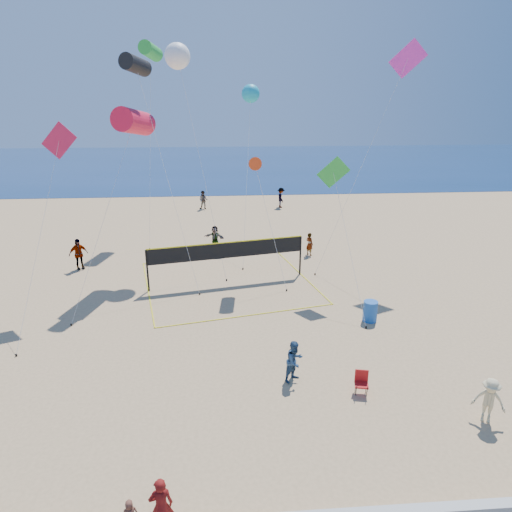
{
  "coord_description": "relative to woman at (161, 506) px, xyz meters",
  "views": [
    {
      "loc": [
        -0.13,
        -11.08,
        10.04
      ],
      "look_at": [
        0.85,
        2.0,
        5.44
      ],
      "focal_mm": 32.0,
      "sensor_mm": 36.0,
      "label": 1
    }
  ],
  "objects": [
    {
      "name": "far_person_0",
      "position": [
        -7.19,
        18.51,
        0.17
      ],
      "size": [
        1.2,
        1.01,
        1.93
      ],
      "primitive_type": "imported",
      "rotation": [
        0.0,
        0.0,
        0.57
      ],
      "color": "gray",
      "rests_on": "ground"
    },
    {
      "name": "kite_8",
      "position": [
        -3.18,
        27.39,
        12.27
      ],
      "size": [
        1.51,
        6.72,
        13.73
      ],
      "rotation": [
        0.0,
        0.0,
        -0.22
      ],
      "color": "green",
      "rests_on": "ground"
    },
    {
      "name": "far_person_4",
      "position": [
        7.2,
        33.93,
        0.14
      ],
      "size": [
        0.79,
        1.26,
        1.88
      ],
      "primitive_type": "imported",
      "rotation": [
        0.0,
        0.0,
        1.64
      ],
      "color": "gray",
      "rests_on": "ground"
    },
    {
      "name": "ocean",
      "position": [
        1.77,
        64.64,
        -0.78
      ],
      "size": [
        140.0,
        50.0,
        0.03
      ],
      "primitive_type": "cube",
      "color": "navy",
      "rests_on": "ground"
    },
    {
      "name": "camp_chair",
      "position": [
        6.41,
        5.04,
        -0.31
      ],
      "size": [
        0.55,
        0.66,
        0.97
      ],
      "rotation": [
        0.0,
        0.0,
        -0.21
      ],
      "color": "#B01414",
      "rests_on": "ground"
    },
    {
      "name": "bystander_b",
      "position": [
        10.05,
        3.26,
        -0.01
      ],
      "size": [
        1.17,
        1.02,
        1.57
      ],
      "primitive_type": "imported",
      "rotation": [
        0.0,
        0.0,
        -0.54
      ],
      "color": "beige",
      "rests_on": "ground"
    },
    {
      "name": "kite_3",
      "position": [
        -6.09,
        14.2,
        6.88
      ],
      "size": [
        1.82,
        6.23,
        8.95
      ],
      "rotation": [
        0.0,
        0.0,
        -0.0
      ],
      "color": "#BC1946",
      "rests_on": "ground"
    },
    {
      "name": "bystander_a",
      "position": [
        4.16,
        6.0,
        0.01
      ],
      "size": [
        0.99,
        0.96,
        1.61
      ],
      "primitive_type": "imported",
      "rotation": [
        0.0,
        0.0,
        0.67
      ],
      "color": "navy",
      "rests_on": "ground"
    },
    {
      "name": "far_person_3",
      "position": [
        -0.13,
        33.77,
        0.07
      ],
      "size": [
        0.98,
        0.85,
        1.73
      ],
      "primitive_type": "imported",
      "rotation": [
        0.0,
        0.0,
        -0.26
      ],
      "color": "gray",
      "rests_on": "ground"
    },
    {
      "name": "kite_4",
      "position": [
        7.4,
        14.48,
        5.26
      ],
      "size": [
        1.65,
        5.3,
        7.2
      ],
      "rotation": [
        0.0,
        0.0,
        -0.12
      ],
      "color": "green",
      "rests_on": "ground"
    },
    {
      "name": "kite_5",
      "position": [
        11.92,
        18.28,
        10.72
      ],
      "size": [
        6.18,
        2.16,
        13.06
      ],
      "rotation": [
        0.0,
        0.0,
        -0.01
      ],
      "color": "#ED32C2",
      "rests_on": "ground"
    },
    {
      "name": "kite_6",
      "position": [
        -0.79,
        20.98,
        11.46
      ],
      "size": [
        3.59,
        6.09,
        13.02
      ],
      "rotation": [
        0.0,
        0.0,
        -0.41
      ],
      "color": "white",
      "rests_on": "ground"
    },
    {
      "name": "trash_barrel",
      "position": [
        8.45,
        10.45,
        -0.3
      ],
      "size": [
        0.81,
        0.81,
        0.99
      ],
      "primitive_type": "cylinder",
      "rotation": [
        0.0,
        0.0,
        0.26
      ],
      "color": "#1A55AD",
      "rests_on": "ground"
    },
    {
      "name": "volleyball_net",
      "position": [
        1.83,
        15.7,
        0.85
      ],
      "size": [
        10.68,
        10.56,
        2.41
      ],
      "rotation": [
        0.0,
        0.0,
        0.21
      ],
      "color": "black",
      "rests_on": "ground"
    },
    {
      "name": "woman",
      "position": [
        0.0,
        0.0,
        0.0
      ],
      "size": [
        0.64,
        0.49,
        1.59
      ],
      "primitive_type": "imported",
      "rotation": [
        0.0,
        0.0,
        3.33
      ],
      "color": "maroon",
      "rests_on": "ground"
    },
    {
      "name": "kite_2",
      "position": [
        3.44,
        16.26,
        5.8
      ],
      "size": [
        2.02,
        2.95,
        7.06
      ],
      "rotation": [
        0.0,
        0.0,
        -0.06
      ],
      "color": "#F94616",
      "rests_on": "ground"
    },
    {
      "name": "kite_0",
      "position": [
        -3.1,
        18.02,
        7.92
      ],
      "size": [
        3.45,
        8.75,
        9.57
      ],
      "rotation": [
        0.0,
        0.0,
        -0.26
      ],
      "color": "red",
      "rests_on": "ground"
    },
    {
      "name": "far_person_1",
      "position": [
        1.06,
        21.85,
        0.02
      ],
      "size": [
        1.57,
        1.12,
        1.63
      ],
      "primitive_type": "imported",
      "rotation": [
        0.0,
        0.0,
        -0.47
      ],
      "color": "gray",
      "rests_on": "ground"
    },
    {
      "name": "kite_1",
      "position": [
        -2.75,
        17.93,
        10.79
      ],
      "size": [
        3.84,
        5.02,
        12.17
      ],
      "rotation": [
        0.0,
        0.0,
        -0.34
      ],
      "color": "black",
      "rests_on": "ground"
    },
    {
      "name": "far_person_2",
      "position": [
        7.35,
        20.04,
        -0.03
      ],
      "size": [
        0.63,
        0.67,
        1.53
      ],
      "primitive_type": "imported",
      "rotation": [
        0.0,
        0.0,
        2.21
      ],
      "color": "gray",
      "rests_on": "ground"
    },
    {
      "name": "kite_7",
      "position": [
        3.84,
        25.92,
        9.41
      ],
      "size": [
        1.88,
        9.09,
        10.86
      ],
      "rotation": [
        0.0,
        0.0,
        0.27
      ],
      "color": "#18A9CB",
      "rests_on": "ground"
    },
    {
      "name": "ground",
      "position": [
        1.77,
        2.64,
        -0.8
      ],
      "size": [
        120.0,
        120.0,
        0.0
      ],
      "primitive_type": "plane",
      "color": "tan",
      "rests_on": "ground"
    }
  ]
}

